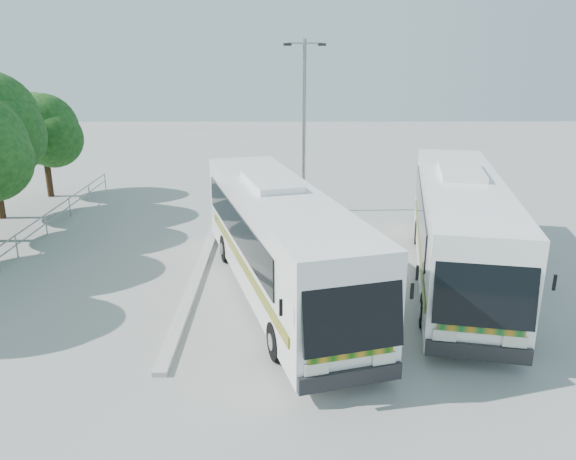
{
  "coord_description": "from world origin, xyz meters",
  "views": [
    {
      "loc": [
        0.95,
        -18.76,
        8.1
      ],
      "look_at": [
        1.12,
        1.79,
        1.55
      ],
      "focal_mm": 35.0,
      "sensor_mm": 36.0,
      "label": 1
    }
  ],
  "objects_px": {
    "coach_main": "(279,239)",
    "tree_far_e": "(44,130)",
    "lamppost": "(304,120)",
    "coach_adjacent": "(459,226)"
  },
  "relations": [
    {
      "from": "coach_main",
      "to": "lamppost",
      "type": "height_order",
      "value": "lamppost"
    },
    {
      "from": "coach_main",
      "to": "coach_adjacent",
      "type": "relative_size",
      "value": 0.98
    },
    {
      "from": "tree_far_e",
      "to": "lamppost",
      "type": "height_order",
      "value": "lamppost"
    },
    {
      "from": "tree_far_e",
      "to": "coach_adjacent",
      "type": "relative_size",
      "value": 0.43
    },
    {
      "from": "coach_main",
      "to": "lamppost",
      "type": "xyz_separation_m",
      "value": [
        1.2,
        10.7,
        2.78
      ]
    },
    {
      "from": "tree_far_e",
      "to": "coach_adjacent",
      "type": "bearing_deg",
      "value": -32.29
    },
    {
      "from": "tree_far_e",
      "to": "coach_adjacent",
      "type": "distance_m",
      "value": 23.7
    },
    {
      "from": "coach_main",
      "to": "coach_adjacent",
      "type": "distance_m",
      "value": 6.69
    },
    {
      "from": "tree_far_e",
      "to": "coach_main",
      "type": "xyz_separation_m",
      "value": [
        13.43,
        -14.01,
        -1.87
      ]
    },
    {
      "from": "coach_main",
      "to": "tree_far_e",
      "type": "bearing_deg",
      "value": 118.19
    }
  ]
}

